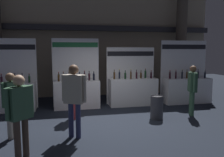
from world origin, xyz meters
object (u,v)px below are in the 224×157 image
exhibitor_booth_3 (186,87)px  visitor_2 (20,109)px  visitor_3 (72,89)px  visitor_6 (74,94)px  visitor_4 (11,101)px  exhibitor_booth_1 (77,91)px  trash_bin (157,107)px  visitor_5 (192,86)px  exhibitor_booth_2 (133,90)px  exhibitor_booth_0 (14,93)px

exhibitor_booth_3 → visitor_2: 6.84m
visitor_3 → visitor_6: bearing=152.5°
exhibitor_booth_3 → visitor_4: 6.63m
exhibitor_booth_1 → trash_bin: 3.04m
trash_bin → visitor_3: size_ratio=0.45×
visitor_2 → visitor_6: visitor_6 is taller
exhibitor_booth_3 → trash_bin: exhibitor_booth_3 is taller
visitor_4 → visitor_5: 5.38m
exhibitor_booth_3 → visitor_2: bearing=-146.4°
exhibitor_booth_1 → visitor_6: exhibitor_booth_1 is taller
exhibitor_booth_3 → visitor_3: (-4.60, -1.33, 0.30)m
visitor_3 → visitor_4: visitor_3 is taller
visitor_2 → visitor_6: (1.07, 0.89, 0.10)m
exhibitor_booth_1 → visitor_3: exhibitor_booth_1 is taller
exhibitor_booth_3 → visitor_5: exhibitor_booth_3 is taller
exhibitor_booth_3 → visitor_5: bearing=-114.6°
trash_bin → exhibitor_booth_3: bearing=42.0°
visitor_3 → exhibitor_booth_2: bearing=-86.0°
visitor_2 → visitor_3: size_ratio=1.03×
exhibitor_booth_0 → visitor_3: bearing=-35.8°
exhibitor_booth_1 → trash_bin: (2.33, -1.93, -0.27)m
exhibitor_booth_1 → exhibitor_booth_0: bearing=179.4°
visitor_5 → visitor_6: size_ratio=0.92×
visitor_4 → visitor_5: visitor_5 is taller
exhibitor_booth_1 → visitor_2: exhibitor_booth_1 is taller
exhibitor_booth_0 → visitor_5: size_ratio=1.56×
visitor_4 → exhibitor_booth_3: bearing=-28.5°
exhibitor_booth_2 → exhibitor_booth_1: bearing=180.0°
trash_bin → visitor_5: visitor_5 is taller
exhibitor_booth_0 → visitor_6: 3.60m
visitor_3 → visitor_6: size_ratio=0.90×
exhibitor_booth_3 → exhibitor_booth_2: bearing=178.2°
exhibitor_booth_1 → trash_bin: bearing=-39.6°
visitor_5 → trash_bin: bearing=-66.2°
exhibitor_booth_3 → visitor_4: exhibitor_booth_3 is taller
exhibitor_booth_0 → exhibitor_booth_3: 6.58m
exhibitor_booth_3 → visitor_4: size_ratio=1.58×
exhibitor_booth_3 → visitor_6: (-4.62, -2.89, 0.46)m
exhibitor_booth_0 → visitor_5: bearing=-17.4°
visitor_6 → visitor_2: bearing=66.6°
visitor_4 → exhibitor_booth_1: bearing=6.0°
exhibitor_booth_2 → visitor_2: 5.18m
exhibitor_booth_2 → visitor_6: (-2.38, -2.96, 0.48)m
visitor_2 → visitor_6: 1.39m
visitor_3 → visitor_5: size_ratio=0.98×
exhibitor_booth_3 → visitor_6: size_ratio=1.41×
visitor_2 → visitor_4: bearing=64.7°
trash_bin → visitor_4: visitor_4 is taller
visitor_3 → visitor_5: bearing=-122.6°
visitor_4 → exhibitor_booth_0: bearing=48.7°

